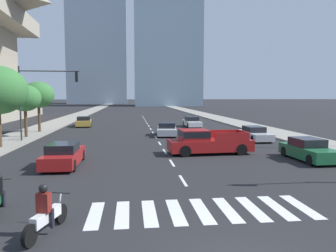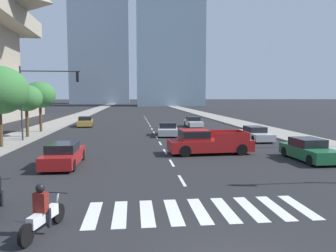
# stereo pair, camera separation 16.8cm
# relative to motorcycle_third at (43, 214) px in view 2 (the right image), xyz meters

# --- Properties ---
(sidewalk_east) EXTENTS (4.00, 260.00, 0.15)m
(sidewalk_east) POSITION_rel_motorcycle_third_xyz_m (17.64, 27.25, -0.51)
(sidewalk_east) COLOR gray
(sidewalk_east) RESTS_ON ground
(sidewalk_west) EXTENTS (4.00, 260.00, 0.15)m
(sidewalk_west) POSITION_rel_motorcycle_third_xyz_m (-8.03, 27.25, -0.51)
(sidewalk_west) COLOR gray
(sidewalk_west) RESTS_ON ground
(crosswalk_near) EXTENTS (7.65, 2.54, 0.01)m
(crosswalk_near) POSITION_rel_motorcycle_third_xyz_m (4.81, 1.36, -0.58)
(crosswalk_near) COLOR silver
(crosswalk_near) RESTS_ON ground
(lane_divider_center) EXTENTS (0.14, 50.00, 0.01)m
(lane_divider_center) POSITION_rel_motorcycle_third_xyz_m (4.81, 29.36, -0.58)
(lane_divider_center) COLOR silver
(lane_divider_center) RESTS_ON ground
(motorcycle_third) EXTENTS (0.94, 2.17, 1.49)m
(motorcycle_third) POSITION_rel_motorcycle_third_xyz_m (0.00, 0.00, 0.00)
(motorcycle_third) COLOR black
(motorcycle_third) RESTS_ON ground
(pickup_truck) EXTENTS (5.71, 2.30, 1.67)m
(pickup_truck) POSITION_rel_motorcycle_third_xyz_m (7.48, 12.12, 0.23)
(pickup_truck) COLOR maroon
(pickup_truck) RESTS_ON ground
(sedan_red_0) EXTENTS (1.81, 4.53, 1.30)m
(sedan_red_0) POSITION_rel_motorcycle_third_xyz_m (-1.34, 9.30, 0.02)
(sedan_red_0) COLOR maroon
(sedan_red_0) RESTS_ON ground
(sedan_gold_1) EXTENTS (2.17, 4.45, 1.29)m
(sedan_gold_1) POSITION_rel_motorcycle_third_xyz_m (-3.59, 33.61, 0.01)
(sedan_gold_1) COLOR #B28E38
(sedan_gold_1) RESTS_ON ground
(sedan_white_2) EXTENTS (1.77, 4.69, 1.29)m
(sedan_white_2) POSITION_rel_motorcycle_third_xyz_m (10.25, 31.46, 0.01)
(sedan_white_2) COLOR silver
(sedan_white_2) RESTS_ON ground
(sedan_silver_3) EXTENTS (2.30, 4.68, 1.27)m
(sedan_silver_3) POSITION_rel_motorcycle_third_xyz_m (6.02, 22.77, 0.00)
(sedan_silver_3) COLOR #B7BABF
(sedan_silver_3) RESTS_ON ground
(sedan_green_4) EXTENTS (1.89, 4.33, 1.34)m
(sedan_green_4) POSITION_rel_motorcycle_third_xyz_m (13.21, 9.23, 0.04)
(sedan_green_4) COLOR #1E6038
(sedan_green_4) RESTS_ON ground
(sedan_silver_5) EXTENTS (1.79, 4.74, 1.23)m
(sedan_silver_5) POSITION_rel_motorcycle_third_xyz_m (13.41, 18.38, -0.01)
(sedan_silver_5) COLOR #B7BABF
(sedan_silver_5) RESTS_ON ground
(traffic_signal_far) EXTENTS (5.25, 0.28, 6.28)m
(traffic_signal_far) POSITION_rel_motorcycle_third_xyz_m (-5.02, 19.41, 3.89)
(traffic_signal_far) COLOR #333335
(traffic_signal_far) RESTS_ON sidewalk_west
(street_tree_second) EXTENTS (2.90, 2.90, 4.83)m
(street_tree_second) POSITION_rel_motorcycle_third_xyz_m (-7.23, 21.98, 3.15)
(street_tree_second) COLOR #4C3823
(street_tree_second) RESTS_ON sidewalk_west
(street_tree_third) EXTENTS (3.28, 3.28, 5.30)m
(street_tree_third) POSITION_rel_motorcycle_third_xyz_m (-7.23, 26.48, 3.46)
(street_tree_third) COLOR #4C3823
(street_tree_third) RESTS_ON sidewalk_west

